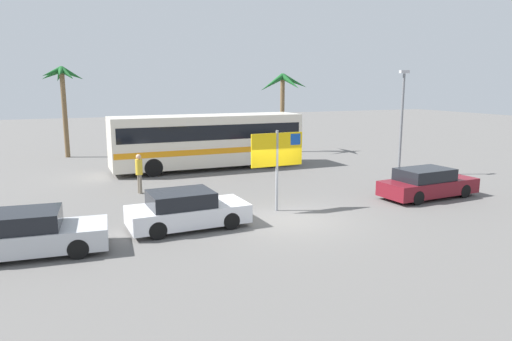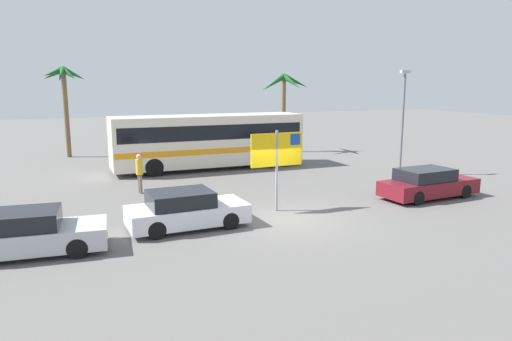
{
  "view_description": "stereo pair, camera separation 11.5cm",
  "coord_description": "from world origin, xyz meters",
  "px_view_note": "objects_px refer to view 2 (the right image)",
  "views": [
    {
      "loc": [
        -7.65,
        -14.81,
        4.94
      ],
      "look_at": [
        0.03,
        3.25,
        1.3
      ],
      "focal_mm": 32.6,
      "sensor_mm": 36.0,
      "label": 1
    },
    {
      "loc": [
        -7.54,
        -14.85,
        4.94
      ],
      "look_at": [
        0.03,
        3.25,
        1.3
      ],
      "focal_mm": 32.6,
      "sensor_mm": 36.0,
      "label": 2
    }
  ],
  "objects_px": {
    "ferry_sign": "(278,153)",
    "car_maroon": "(428,184)",
    "bus_front_coach": "(209,139)",
    "car_silver": "(26,234)",
    "car_white": "(186,210)",
    "pedestrian_crossing_lot": "(139,170)"
  },
  "relations": [
    {
      "from": "ferry_sign",
      "to": "car_maroon",
      "type": "height_order",
      "value": "ferry_sign"
    },
    {
      "from": "bus_front_coach",
      "to": "ferry_sign",
      "type": "relative_size",
      "value": 3.49
    },
    {
      "from": "bus_front_coach",
      "to": "ferry_sign",
      "type": "distance_m",
      "value": 10.07
    },
    {
      "from": "bus_front_coach",
      "to": "car_maroon",
      "type": "height_order",
      "value": "bus_front_coach"
    },
    {
      "from": "car_maroon",
      "to": "car_silver",
      "type": "bearing_deg",
      "value": 179.76
    },
    {
      "from": "bus_front_coach",
      "to": "ferry_sign",
      "type": "height_order",
      "value": "ferry_sign"
    },
    {
      "from": "car_white",
      "to": "car_silver",
      "type": "relative_size",
      "value": 0.92
    },
    {
      "from": "pedestrian_crossing_lot",
      "to": "car_silver",
      "type": "bearing_deg",
      "value": 43.65
    },
    {
      "from": "bus_front_coach",
      "to": "pedestrian_crossing_lot",
      "type": "height_order",
      "value": "bus_front_coach"
    },
    {
      "from": "ferry_sign",
      "to": "car_white",
      "type": "xyz_separation_m",
      "value": [
        -3.91,
        -0.78,
        -1.69
      ]
    },
    {
      "from": "ferry_sign",
      "to": "car_white",
      "type": "distance_m",
      "value": 4.33
    },
    {
      "from": "car_silver",
      "to": "pedestrian_crossing_lot",
      "type": "relative_size",
      "value": 2.48
    },
    {
      "from": "car_maroon",
      "to": "car_white",
      "type": "bearing_deg",
      "value": 177.3
    },
    {
      "from": "bus_front_coach",
      "to": "car_white",
      "type": "distance_m",
      "value": 11.66
    },
    {
      "from": "ferry_sign",
      "to": "car_silver",
      "type": "distance_m",
      "value": 9.17
    },
    {
      "from": "car_maroon",
      "to": "bus_front_coach",
      "type": "bearing_deg",
      "value": 118.94
    },
    {
      "from": "ferry_sign",
      "to": "car_maroon",
      "type": "relative_size",
      "value": 0.7
    },
    {
      "from": "ferry_sign",
      "to": "car_maroon",
      "type": "distance_m",
      "value": 7.25
    },
    {
      "from": "ferry_sign",
      "to": "pedestrian_crossing_lot",
      "type": "distance_m",
      "value": 6.99
    },
    {
      "from": "car_silver",
      "to": "pedestrian_crossing_lot",
      "type": "bearing_deg",
      "value": 62.31
    },
    {
      "from": "ferry_sign",
      "to": "bus_front_coach",
      "type": "bearing_deg",
      "value": 86.72
    },
    {
      "from": "ferry_sign",
      "to": "car_silver",
      "type": "bearing_deg",
      "value": -172.14
    }
  ]
}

